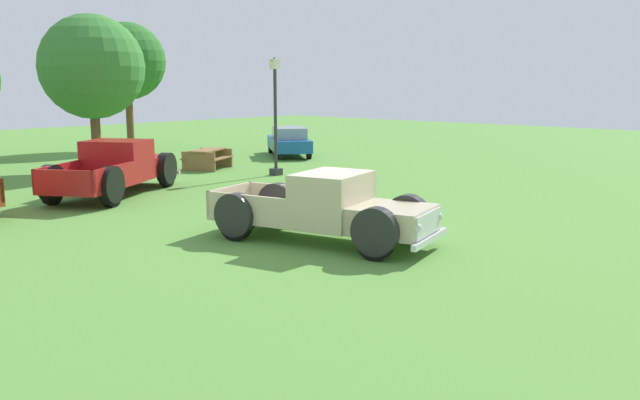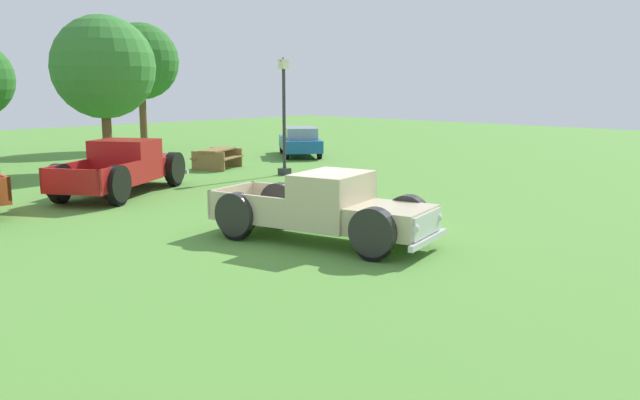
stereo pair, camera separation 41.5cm
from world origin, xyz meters
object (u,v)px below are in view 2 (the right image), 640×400
object	(u,v)px
lamp_post_near	(284,114)
oak_tree_center	(103,67)
pickup_truck_behind_right	(127,167)
oak_tree_west	(140,62)
picnic_table	(217,156)
sedan_distant_a	(300,141)
pickup_truck_foreground	(335,210)

from	to	relation	value
lamp_post_near	oak_tree_center	xyz separation A→B (m)	(-4.00, 5.67, 1.70)
pickup_truck_behind_right	oak_tree_west	bearing A→B (deg)	56.66
lamp_post_near	picnic_table	world-z (taller)	lamp_post_near
picnic_table	oak_tree_west	size ratio (longest dim) A/B	0.35
sedan_distant_a	pickup_truck_behind_right	bearing A→B (deg)	-162.13
oak_tree_west	lamp_post_near	bearing A→B (deg)	-97.42
oak_tree_west	oak_tree_center	distance (m)	8.71
pickup_truck_behind_right	oak_tree_center	xyz separation A→B (m)	(2.07, 5.00, 3.16)
pickup_truck_foreground	picnic_table	distance (m)	13.18
pickup_truck_foreground	picnic_table	bearing A→B (deg)	63.32
pickup_truck_foreground	oak_tree_west	distance (m)	22.61
lamp_post_near	picnic_table	size ratio (longest dim) A/B	1.90
pickup_truck_behind_right	lamp_post_near	world-z (taller)	lamp_post_near
picnic_table	sedan_distant_a	bearing A→B (deg)	9.24
pickup_truck_foreground	picnic_table	size ratio (longest dim) A/B	2.29
pickup_truck_behind_right	sedan_distant_a	bearing A→B (deg)	17.87
picnic_table	oak_tree_west	distance (m)	10.07
pickup_truck_behind_right	oak_tree_west	xyz separation A→B (m)	(7.67, 11.65, 3.66)
sedan_distant_a	oak_tree_center	size ratio (longest dim) A/B	0.71
picnic_table	oak_tree_center	world-z (taller)	oak_tree_center
pickup_truck_foreground	oak_tree_west	xyz separation A→B (m)	(8.08, 20.78, 3.73)
pickup_truck_foreground	oak_tree_west	bearing A→B (deg)	68.75
pickup_truck_foreground	sedan_distant_a	distance (m)	17.06
sedan_distant_a	oak_tree_center	xyz separation A→B (m)	(-8.94, 1.45, 3.24)
pickup_truck_foreground	lamp_post_near	bearing A→B (deg)	52.56
picnic_table	pickup_truck_foreground	bearing A→B (deg)	-116.68
pickup_truck_foreground	pickup_truck_behind_right	world-z (taller)	pickup_truck_behind_right
sedan_distant_a	picnic_table	bearing A→B (deg)	-170.76
pickup_truck_foreground	picnic_table	world-z (taller)	pickup_truck_foreground
lamp_post_near	oak_tree_center	size ratio (longest dim) A/B	0.73
sedan_distant_a	lamp_post_near	bearing A→B (deg)	-139.54
pickup_truck_foreground	lamp_post_near	size ratio (longest dim) A/B	1.21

